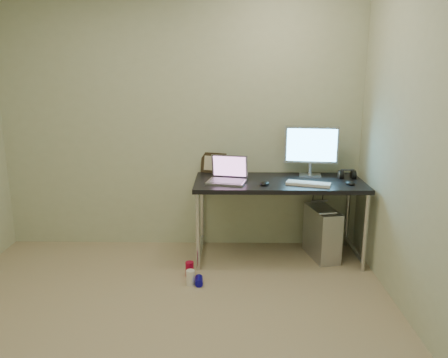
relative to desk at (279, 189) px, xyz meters
The scene contains 17 objects.
floor 1.82m from the desk, 123.39° to the right, with size 3.50×3.50×0.00m, color tan.
wall_back 1.15m from the desk, 160.08° to the left, with size 3.50×0.02×2.50m, color beige.
desk is the anchor object (origin of this frame).
tower_computer 0.60m from the desk, ahead, with size 0.29×0.49×0.51m.
cable_a 0.54m from the desk, 37.76° to the left, with size 0.01×0.01×0.70m, color black.
cable_b 0.61m from the desk, 30.11° to the left, with size 0.01×0.01×0.72m, color black.
can_red 1.09m from the desk, 151.82° to the right, with size 0.07×0.07×0.13m, color #AB072C.
can_white 1.14m from the desk, 143.05° to the right, with size 0.07×0.07×0.13m, color white.
can_blue 1.11m from the desk, 140.78° to the right, with size 0.06×0.06×0.12m, color #0E0AA0.
laptop 0.49m from the desk, behind, with size 0.39×0.34×0.23m.
monitor 0.52m from the desk, 31.26° to the left, with size 0.51×0.17×0.48m.
keyboard 0.30m from the desk, 32.53° to the right, with size 0.38×0.12×0.02m, color white.
mouse_right 0.64m from the desk, 11.82° to the right, with size 0.07×0.12×0.04m, color black.
mouse_left 0.23m from the desk, 133.66° to the right, with size 0.08×0.12×0.04m, color black.
headphones 0.66m from the desk, ahead, with size 0.16×0.10×0.11m.
picture_frame 0.71m from the desk, 154.14° to the left, with size 0.25×0.03×0.20m, color black.
webcam 0.50m from the desk, 145.46° to the left, with size 0.05×0.04×0.12m.
Camera 1 is at (0.49, -2.47, 1.73)m, focal length 35.00 mm.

